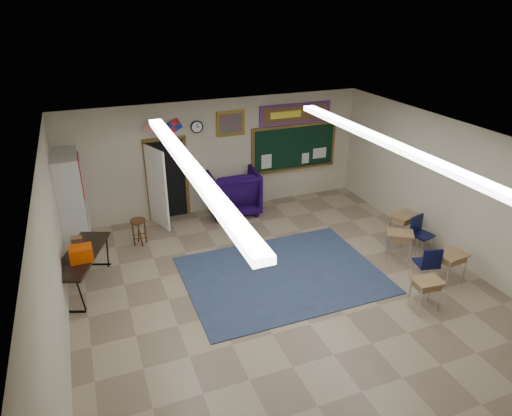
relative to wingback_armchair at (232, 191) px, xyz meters
name	(u,v)px	position (x,y,z in m)	size (l,w,h in m)	color
floor	(290,298)	(-0.24, -4.15, -0.61)	(9.00, 9.00, 0.00)	gray
back_wall	(218,156)	(-0.24, 0.35, 0.89)	(8.00, 0.04, 3.00)	#A69B86
left_wall	(53,275)	(-4.24, -4.15, 0.89)	(0.04, 9.00, 3.00)	#A69B86
right_wall	(465,197)	(3.76, -4.15, 0.89)	(0.04, 9.00, 3.00)	#A69B86
ceiling	(296,150)	(-0.24, -4.15, 2.39)	(8.00, 9.00, 0.04)	silver
area_rug	(282,275)	(-0.04, -3.35, -0.60)	(4.00, 3.00, 0.02)	navy
fluorescent_strips	(296,153)	(-0.24, -4.15, 2.33)	(3.86, 6.00, 0.10)	white
doorway	(164,181)	(-1.74, 0.20, 0.45)	(1.10, 0.89, 2.16)	black
chalkboard	(294,149)	(1.96, 0.31, 0.86)	(2.55, 0.14, 1.30)	brown
bulletin_board	(296,114)	(1.96, 0.32, 1.84)	(2.10, 0.05, 0.55)	#9E1A0D
framed_art_print	(231,124)	(0.11, 0.32, 1.74)	(0.75, 0.05, 0.65)	olive
wall_clock	(197,127)	(-0.79, 0.32, 1.74)	(0.32, 0.05, 0.32)	black
wall_flags	(163,125)	(-1.64, 0.29, 1.87)	(1.16, 0.06, 0.70)	red
storage_cabinet	(72,200)	(-3.95, -0.30, 0.49)	(0.59, 1.25, 2.20)	silver
wingback_armchair	(232,191)	(0.00, 0.00, 0.00)	(1.30, 1.33, 1.21)	#130431
student_chair_reading	(217,200)	(-0.44, 0.00, -0.19)	(0.42, 0.42, 0.84)	black
student_chair_desk_a	(426,264)	(2.53, -4.65, -0.17)	(0.44, 0.44, 0.87)	black
student_chair_desk_b	(422,236)	(3.25, -3.66, -0.17)	(0.44, 0.44, 0.88)	black
student_desk_front_left	(399,244)	(2.61, -3.69, -0.23)	(0.70, 0.66, 0.67)	olive
student_desk_front_right	(403,226)	(3.21, -3.05, -0.21)	(0.69, 0.58, 0.71)	olive
student_desk_back_left	(425,293)	(1.95, -5.34, -0.26)	(0.56, 0.44, 0.63)	olive
student_desk_back_right	(450,267)	(2.97, -4.84, -0.22)	(0.61, 0.49, 0.69)	olive
folding_table	(84,269)	(-3.89, -2.31, -0.19)	(1.24, 1.95, 1.06)	black
wooden_stool	(139,232)	(-2.61, -0.91, -0.28)	(0.36, 0.36, 0.64)	#492B15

